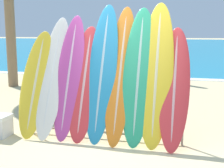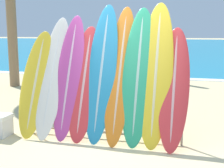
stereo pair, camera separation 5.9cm
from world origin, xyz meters
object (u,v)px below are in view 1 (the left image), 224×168
surfboard_slot_0 (36,83)px  surfboard_slot_3 (85,82)px  surfboard_slot_1 (53,76)px  surfboard_slot_4 (102,71)px  surfboard_slot_7 (157,72)px  surfboard_slot_8 (174,87)px  person_near_water (104,62)px  surfboard_rack (101,114)px  surfboard_slot_2 (69,76)px  person_mid_beach (175,60)px  surfboard_slot_5 (120,73)px  surfboard_slot_6 (139,74)px

surfboard_slot_0 → surfboard_slot_3: size_ratio=0.96×
surfboard_slot_0 → surfboard_slot_1: size_ratio=0.88×
surfboard_slot_3 → surfboard_slot_4: surfboard_slot_4 is taller
surfboard_slot_1 → surfboard_slot_4: size_ratio=0.91×
surfboard_slot_7 → surfboard_slot_8: size_ratio=1.22×
surfboard_slot_0 → person_near_water: 4.04m
surfboard_rack → surfboard_slot_2: bearing=172.2°
surfboard_slot_2 → person_near_water: (-0.43, 3.98, -0.15)m
surfboard_slot_0 → surfboard_slot_8: size_ratio=0.96×
surfboard_slot_1 → surfboard_slot_4: surfboard_slot_4 is taller
surfboard_slot_4 → person_mid_beach: 6.45m
surfboard_slot_1 → surfboard_slot_5: 1.30m
surfboard_slot_1 → person_near_water: surfboard_slot_1 is taller
surfboard_slot_2 → surfboard_slot_6: size_ratio=0.95×
surfboard_rack → surfboard_slot_0: 1.39m
surfboard_slot_3 → person_near_water: size_ratio=1.14×
surfboard_slot_2 → person_mid_beach: surfboard_slot_2 is taller
surfboard_slot_6 → surfboard_rack: bearing=-170.5°
surfboard_slot_1 → person_mid_beach: bearing=73.0°
surfboard_rack → person_mid_beach: bearing=81.5°
surfboard_slot_2 → surfboard_slot_8: 1.93m
surfboard_slot_2 → person_near_water: surfboard_slot_2 is taller
surfboard_slot_5 → surfboard_slot_7: size_ratio=0.98×
surfboard_rack → surfboard_slot_0: bearing=178.6°
surfboard_slot_2 → surfboard_slot_4: 0.63m
surfboard_slot_1 → surfboard_slot_4: 0.97m
surfboard_slot_8 → surfboard_slot_4: bearing=176.5°
surfboard_slot_8 → person_near_water: 4.65m
surfboard_slot_1 → person_mid_beach: surfboard_slot_1 is taller
surfboard_slot_1 → surfboard_slot_2: (0.34, -0.01, 0.02)m
surfboard_slot_3 → surfboard_slot_4: 0.38m
surfboard_slot_3 → surfboard_slot_5: (0.65, 0.10, 0.19)m
surfboard_slot_0 → surfboard_slot_1: bearing=11.8°
surfboard_slot_3 → person_near_water: (-0.74, 4.01, -0.04)m
surfboard_slot_5 → surfboard_slot_7: 0.65m
surfboard_slot_7 → surfboard_slot_8: bearing=-13.6°
surfboard_slot_8 → surfboard_slot_7: bearing=166.4°
surfboard_slot_0 → surfboard_slot_2: surfboard_slot_2 is taller
surfboard_slot_7 → person_mid_beach: bearing=90.0°
surfboard_slot_1 → surfboard_slot_2: bearing=-1.7°
surfboard_rack → surfboard_slot_2: 0.93m
surfboard_slot_1 → surfboard_slot_7: 1.95m
surfboard_slot_5 → surfboard_slot_6: (0.34, -0.04, -0.01)m
surfboard_slot_6 → surfboard_slot_8: surfboard_slot_6 is taller
surfboard_slot_4 → surfboard_slot_7: (0.99, -0.00, 0.01)m
surfboard_slot_1 → surfboard_slot_6: size_ratio=0.93×
surfboard_slot_2 → surfboard_rack: bearing=-7.8°
surfboard_slot_4 → person_near_water: 4.08m
surfboard_slot_8 → person_near_water: (-2.36, 4.01, -0.03)m
surfboard_slot_3 → surfboard_slot_5: bearing=8.6°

